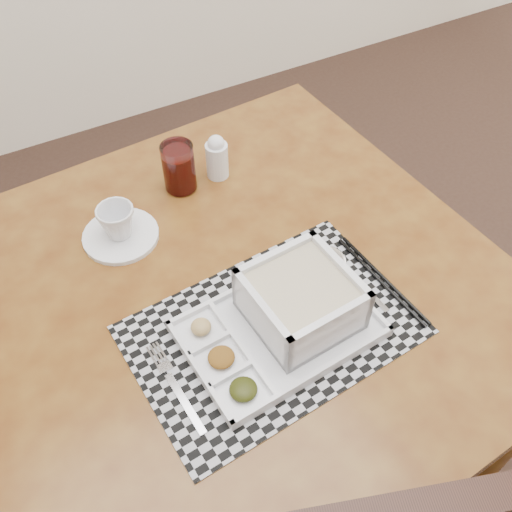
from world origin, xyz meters
The scene contains 10 objects.
dining_table centered at (-0.27, 0.89, 0.65)m, with size 1.03×1.03×0.72m.
placemat centered at (-0.26, 0.78, 0.72)m, with size 0.48×0.32×0.00m, color #9B9BA2.
serving_tray centered at (-0.22, 0.77, 0.76)m, with size 0.34×0.24×0.10m.
fork centered at (-0.45, 0.76, 0.73)m, with size 0.03×0.19×0.00m.
spoon centered at (-0.07, 0.85, 0.73)m, with size 0.04×0.18×0.01m.
chopsticks centered at (-0.03, 0.77, 0.73)m, with size 0.03×0.24×0.01m.
saucer centered at (-0.42, 1.11, 0.73)m, with size 0.15×0.15×0.01m, color silver.
cup centered at (-0.42, 1.11, 0.77)m, with size 0.07×0.07×0.07m, color silver.
juice_glass centered at (-0.25, 1.19, 0.77)m, with size 0.07×0.07×0.11m.
creamer_bottle centered at (-0.17, 1.19, 0.77)m, with size 0.05×0.05×0.10m.
Camera 1 is at (-0.54, 0.31, 1.55)m, focal length 40.00 mm.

